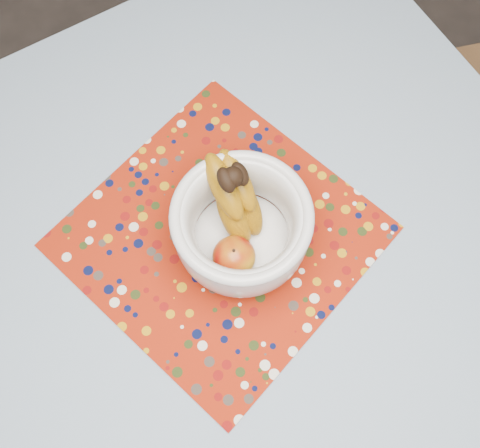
% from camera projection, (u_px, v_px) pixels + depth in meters
% --- Properties ---
extents(table, '(1.20, 1.20, 0.75)m').
position_uv_depth(table, '(226.00, 321.00, 1.01)').
color(table, brown).
rests_on(table, ground).
extents(tablecloth, '(1.32, 1.32, 0.01)m').
position_uv_depth(tablecloth, '(225.00, 312.00, 0.93)').
color(tablecloth, slate).
rests_on(tablecloth, table).
extents(placemat, '(0.57, 0.57, 0.00)m').
position_uv_depth(placemat, '(220.00, 237.00, 0.97)').
color(placemat, maroon).
rests_on(placemat, tablecloth).
extents(fruit_bowl, '(0.22, 0.23, 0.18)m').
position_uv_depth(fruit_bowl, '(241.00, 221.00, 0.90)').
color(fruit_bowl, silver).
rests_on(fruit_bowl, placemat).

